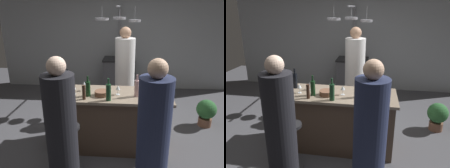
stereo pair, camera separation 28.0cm
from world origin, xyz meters
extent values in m
plane|color=#4C4C51|center=(0.00, 0.00, 0.00)|extent=(9.00, 9.00, 0.00)
cube|color=#9EA3A8|center=(0.00, 2.85, 1.30)|extent=(6.40, 0.16, 2.60)
cube|color=brown|center=(0.00, 0.00, 0.43)|extent=(1.72, 0.66, 0.86)
cube|color=gray|center=(0.00, 0.00, 0.88)|extent=(1.80, 0.72, 0.04)
cube|color=#47474C|center=(0.00, 2.45, 0.43)|extent=(0.76, 0.60, 0.86)
cube|color=black|center=(0.00, 2.45, 0.88)|extent=(0.80, 0.64, 0.03)
cylinder|color=white|center=(0.18, 1.07, 0.80)|extent=(0.38, 0.38, 1.59)
sphere|color=tan|center=(0.18, 1.07, 1.69)|extent=(0.22, 0.22, 0.22)
cylinder|color=#4C4C51|center=(0.54, -0.62, 0.33)|extent=(0.06, 0.06, 0.62)
cylinder|color=black|center=(0.54, -0.62, 0.66)|extent=(0.26, 0.26, 0.04)
cylinder|color=#262D4C|center=(0.53, -1.02, 0.74)|extent=(0.35, 0.35, 1.49)
sphere|color=#D8AD8C|center=(0.53, -1.02, 1.58)|extent=(0.20, 0.20, 0.20)
cylinder|color=#4C4C51|center=(-0.49, -0.62, 0.01)|extent=(0.28, 0.28, 0.02)
cylinder|color=#4C4C51|center=(-0.49, -0.62, 0.33)|extent=(0.06, 0.06, 0.62)
cylinder|color=black|center=(-0.49, -0.62, 0.66)|extent=(0.26, 0.26, 0.04)
cylinder|color=black|center=(-0.48, -0.98, 0.74)|extent=(0.35, 0.35, 1.48)
sphere|color=beige|center=(-0.48, -0.98, 1.57)|extent=(0.20, 0.20, 0.20)
cylinder|color=gray|center=(0.00, 2.70, 1.07)|extent=(0.04, 0.04, 2.15)
cylinder|color=gray|center=(0.00, 2.00, 2.15)|extent=(0.04, 1.39, 0.04)
cylinder|color=gray|center=(-0.30, 1.43, 1.91)|extent=(0.27, 0.27, 0.04)
cylinder|color=gray|center=(-0.30, 1.46, 2.03)|extent=(0.01, 0.01, 0.24)
cylinder|color=gray|center=(0.05, 1.43, 1.93)|extent=(0.25, 0.25, 0.04)
cylinder|color=gray|center=(0.05, 1.46, 2.04)|extent=(0.01, 0.01, 0.22)
cylinder|color=gray|center=(0.35, 1.45, 1.88)|extent=(0.24, 0.24, 0.04)
cylinder|color=gray|center=(0.35, 1.46, 2.02)|extent=(0.01, 0.01, 0.27)
cylinder|color=brown|center=(1.72, 0.75, 0.08)|extent=(0.24, 0.24, 0.16)
sphere|color=#2D6633|center=(1.72, 0.75, 0.34)|extent=(0.36, 0.36, 0.36)
cylinder|color=#382319|center=(-0.36, -0.25, 1.01)|extent=(0.05, 0.05, 0.21)
cylinder|color=#143319|center=(-0.33, -0.12, 1.01)|extent=(0.07, 0.07, 0.22)
cylinder|color=#143319|center=(-0.33, -0.12, 1.16)|extent=(0.03, 0.03, 0.08)
cylinder|color=#193D23|center=(-0.02, -0.26, 1.02)|extent=(0.07, 0.07, 0.24)
cylinder|color=#193D23|center=(-0.02, -0.26, 1.18)|extent=(0.03, 0.03, 0.08)
cylinder|color=#B78C8E|center=(0.38, -0.08, 1.02)|extent=(0.07, 0.07, 0.24)
cylinder|color=#B78C8E|center=(0.38, -0.08, 1.18)|extent=(0.03, 0.03, 0.08)
cylinder|color=black|center=(-0.69, 0.14, 1.02)|extent=(0.07, 0.07, 0.24)
cylinder|color=black|center=(-0.69, 0.14, 1.18)|extent=(0.03, 0.03, 0.08)
cylinder|color=silver|center=(-0.43, 0.09, 0.90)|extent=(0.06, 0.06, 0.01)
cylinder|color=silver|center=(-0.43, 0.09, 0.94)|extent=(0.01, 0.01, 0.07)
cone|color=silver|center=(-0.43, 0.09, 1.01)|extent=(0.07, 0.07, 0.06)
cylinder|color=silver|center=(0.10, -0.04, 0.90)|extent=(0.06, 0.06, 0.01)
cylinder|color=silver|center=(0.10, -0.04, 0.94)|extent=(0.01, 0.01, 0.07)
cone|color=silver|center=(0.10, -0.04, 1.01)|extent=(0.07, 0.07, 0.06)
cylinder|color=silver|center=(-0.55, -0.07, 0.90)|extent=(0.06, 0.06, 0.01)
cylinder|color=silver|center=(-0.55, -0.07, 0.94)|extent=(0.01, 0.01, 0.07)
cone|color=silver|center=(-0.55, -0.07, 1.01)|extent=(0.07, 0.07, 0.06)
cylinder|color=brown|center=(-0.13, -0.09, 0.94)|extent=(0.21, 0.21, 0.07)
cylinder|color=silver|center=(0.57, 0.16, 0.94)|extent=(0.14, 0.14, 0.08)
camera|label=1|loc=(0.25, -3.09, 2.14)|focal=35.46mm
camera|label=2|loc=(0.53, -3.06, 2.14)|focal=35.46mm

